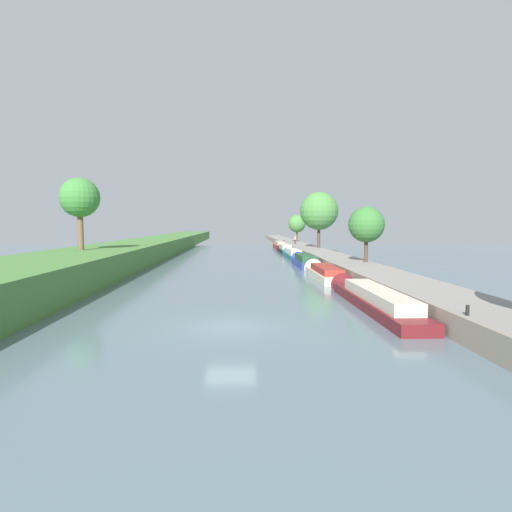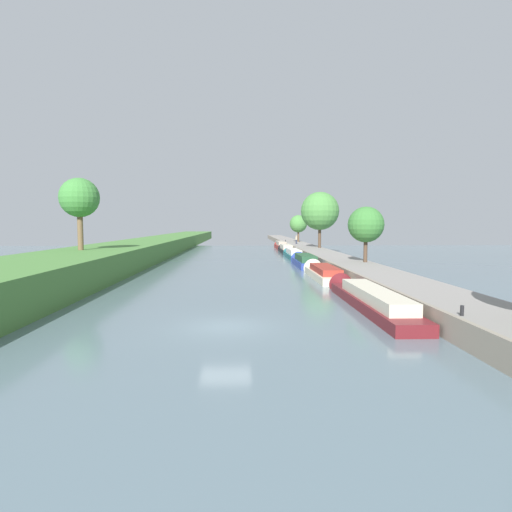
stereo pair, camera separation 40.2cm
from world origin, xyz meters
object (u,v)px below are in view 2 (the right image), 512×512
narrowboat_teal (293,254)px  person_walking (296,239)px  mooring_bollard_near (462,311)px  narrowboat_black (285,249)px  narrowboat_cream (322,272)px  narrowboat_red (280,246)px  mooring_bollard_far (285,241)px  narrowboat_blue (304,261)px  narrowboat_maroon (368,298)px

narrowboat_teal → person_walking: (3.03, 20.05, 1.45)m
person_walking → mooring_bollard_near: 66.39m
mooring_bollard_near → narrowboat_black: bearing=91.7°
narrowboat_cream → narrowboat_teal: narrowboat_teal is taller
narrowboat_red → narrowboat_teal: bearing=-90.6°
narrowboat_red → narrowboat_black: bearing=-90.6°
narrowboat_black → person_walking: size_ratio=6.55×
mooring_bollard_far → narrowboat_blue: bearing=-92.7°
narrowboat_cream → narrowboat_black: size_ratio=1.04×
narrowboat_maroon → narrowboat_teal: (-0.15, 38.32, 0.03)m
narrowboat_cream → narrowboat_black: bearing=89.8°
person_walking → mooring_bollard_far: size_ratio=3.69×
narrowboat_blue → person_walking: size_ratio=6.36×
narrowboat_maroon → person_walking: (2.89, 58.37, 1.48)m
narrowboat_cream → mooring_bollard_far: size_ratio=25.07×
narrowboat_teal → narrowboat_red: 23.83m
narrowboat_cream → mooring_bollard_far: mooring_bollard_far is taller
narrowboat_teal → person_walking: 20.33m
narrowboat_blue → narrowboat_black: narrowboat_black is taller
narrowboat_cream → narrowboat_teal: bearing=90.0°
narrowboat_blue → mooring_bollard_far: mooring_bollard_far is taller
narrowboat_black → person_walking: 8.45m
narrowboat_teal → narrowboat_black: (0.13, 12.24, 0.03)m
narrowboat_red → person_walking: person_walking is taller
narrowboat_cream → narrowboat_blue: size_ratio=1.07×
person_walking → mooring_bollard_far: person_walking is taller
narrowboat_blue → person_walking: (3.11, 32.44, 1.43)m
narrowboat_black → mooring_bollard_far: mooring_bollard_far is taller
narrowboat_cream → narrowboat_black: narrowboat_black is taller
person_walking → mooring_bollard_near: (-1.17, -66.38, -0.65)m
narrowboat_maroon → narrowboat_cream: 14.29m
narrowboat_red → narrowboat_blue: bearing=-90.5°
narrowboat_cream → mooring_bollard_far: (1.88, 53.63, 0.86)m
narrowboat_blue → narrowboat_red: size_ratio=0.88×
narrowboat_maroon → narrowboat_blue: narrowboat_blue is taller
narrowboat_cream → narrowboat_teal: 24.03m
narrowboat_maroon → person_walking: bearing=87.2°
narrowboat_maroon → narrowboat_black: (-0.01, 50.56, 0.06)m
narrowboat_cream → narrowboat_blue: bearing=90.3°
person_walking → narrowboat_maroon: bearing=-92.8°
person_walking → narrowboat_blue: bearing=-95.5°
narrowboat_black → narrowboat_teal: bearing=-90.6°
narrowboat_red → person_walking: size_ratio=7.24×
person_walking → mooring_bollard_near: bearing=-91.0°
narrowboat_blue → narrowboat_red: 36.21m
narrowboat_maroon → narrowboat_red: 62.14m
narrowboat_teal → narrowboat_red: (0.25, 23.82, 0.08)m
narrowboat_red → narrowboat_maroon: bearing=-90.1°
narrowboat_teal → mooring_bollard_near: bearing=-87.7°
narrowboat_black → mooring_bollard_far: bearing=84.3°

